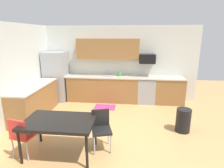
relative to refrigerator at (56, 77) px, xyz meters
The scene contains 20 objects.
ground_plane 3.24m from the refrigerator, 45.52° to the right, with size 12.00×12.00×0.00m, color tan.
wall_back 2.27m from the refrigerator, 11.16° to the left, with size 5.80×0.10×2.70m, color silver.
wall_left 2.31m from the refrigerator, 101.95° to the right, with size 0.10×5.80×2.70m, color silver.
cabinet_run_back 1.76m from the refrigerator, ahead, with size 2.54×0.60×0.90m, color olive.
cabinet_run_back_right 4.10m from the refrigerator, ahead, with size 1.01×0.60×0.90m, color olive.
cabinet_run_left 1.49m from the refrigerator, 94.83° to the right, with size 0.60×2.00×0.90m, color olive.
countertop_back 2.18m from the refrigerator, ahead, with size 4.80×0.64×0.04m, color beige.
countertop_left 1.43m from the refrigerator, 94.83° to the right, with size 0.64×2.00×0.04m, color beige.
upper_cabinets_back 2.14m from the refrigerator, ahead, with size 2.20×0.34×0.70m, color olive.
refrigerator is the anchor object (origin of this frame).
oven_range 3.30m from the refrigerator, ahead, with size 0.60×0.60×0.91m.
microwave 3.35m from the refrigerator, ahead, with size 0.54×0.36×0.32m, color black.
sink_basin 1.85m from the refrigerator, ahead, with size 0.48×0.40×0.14m, color #A5A8AD.
sink_faucet 1.87m from the refrigerator, ahead, with size 0.02×0.02×0.24m, color #B2B5BA.
dining_table 3.43m from the refrigerator, 67.19° to the right, with size 1.40×0.90×0.75m.
chair_near_table 3.59m from the refrigerator, 53.52° to the right, with size 0.49×0.49×0.85m.
chair_far_side 3.41m from the refrigerator, 79.35° to the right, with size 0.47×0.47×0.85m.
trash_bin 4.54m from the refrigerator, 25.62° to the right, with size 0.36×0.36×0.60m, color black.
floor_mat 2.15m from the refrigerator, 16.95° to the right, with size 0.70×0.50×0.01m, color #CC3372.
kettle 2.32m from the refrigerator, ahead, with size 0.14×0.14×0.20m, color #4CA54C.
Camera 1 is at (0.54, -4.19, 2.40)m, focal length 29.90 mm.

